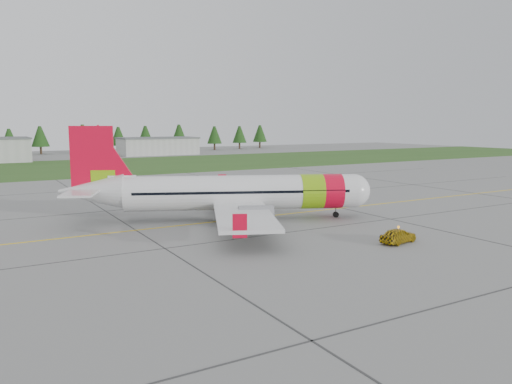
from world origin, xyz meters
TOP-DOWN VIEW (x-y plane):
  - ground at (0.00, 0.00)m, footprint 320.00×320.00m
  - aircraft at (-4.40, 8.13)m, footprint 30.76×29.20m
  - follow_me_car at (2.79, -8.07)m, footprint 1.53×1.72m
  - grass_strip at (0.00, 82.00)m, footprint 320.00×50.00m
  - taxi_guideline at (0.00, 8.00)m, footprint 120.00×0.25m
  - hangar_east at (25.00, 118.00)m, footprint 24.00×12.00m
  - treeline at (0.00, 138.00)m, footprint 160.00×8.00m

SIDE VIEW (x-z plane):
  - ground at x=0.00m, z-range 0.00..0.00m
  - taxi_guideline at x=0.00m, z-range 0.00..0.02m
  - grass_strip at x=0.00m, z-range 0.00..0.03m
  - follow_me_car at x=2.79m, z-range 0.00..3.76m
  - hangar_east at x=25.00m, z-range 0.00..5.20m
  - aircraft at x=-4.40m, z-range -2.08..7.74m
  - treeline at x=0.00m, z-range 0.00..10.00m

